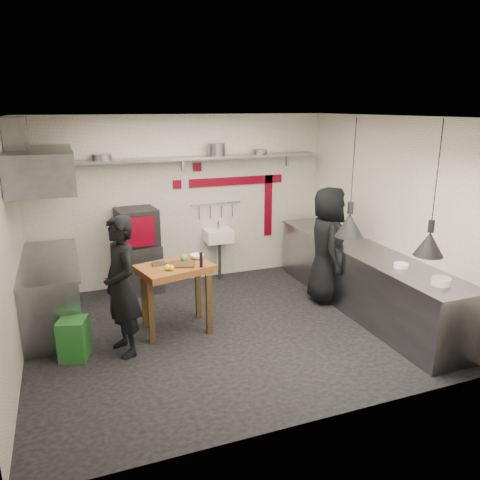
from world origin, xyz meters
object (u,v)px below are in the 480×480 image
object	(u,v)px
prep_table	(176,298)
oven_stand	(141,268)
green_bin	(74,339)
chef_right	(327,245)
chef_left	(121,286)
combi_oven	(137,227)

from	to	relation	value
prep_table	oven_stand	bearing A→B (deg)	83.84
green_bin	chef_right	world-z (taller)	chef_right
green_bin	oven_stand	bearing A→B (deg)	59.22
chef_left	chef_right	size ratio (longest dim) A/B	0.97
combi_oven	prep_table	distance (m)	1.69
prep_table	chef_left	distance (m)	0.91
oven_stand	chef_right	distance (m)	3.00
prep_table	chef_left	bearing A→B (deg)	-167.40
green_bin	prep_table	xyz separation A→B (m)	(1.32, 0.30, 0.21)
chef_right	oven_stand	bearing A→B (deg)	82.89
green_bin	chef_right	distance (m)	3.81
combi_oven	chef_left	world-z (taller)	chef_left
oven_stand	chef_left	world-z (taller)	chef_left
combi_oven	oven_stand	bearing A→B (deg)	7.01
combi_oven	chef_left	size ratio (longest dim) A/B	0.35
oven_stand	chef_right	size ratio (longest dim) A/B	0.45
chef_right	prep_table	bearing A→B (deg)	114.85
prep_table	chef_left	xyz separation A→B (m)	(-0.73, -0.37, 0.40)
oven_stand	prep_table	world-z (taller)	prep_table
prep_table	chef_right	xyz separation A→B (m)	(2.40, 0.18, 0.43)
green_bin	prep_table	distance (m)	1.37
combi_oven	chef_left	bearing A→B (deg)	-110.56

